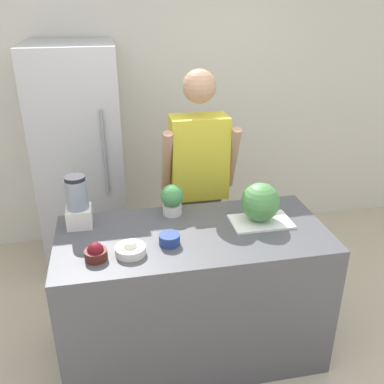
% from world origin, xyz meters
% --- Properties ---
extents(wall_back, '(8.00, 0.06, 2.60)m').
position_xyz_m(wall_back, '(0.00, 2.08, 1.30)').
color(wall_back, silver).
rests_on(wall_back, ground_plane).
extents(counter_island, '(1.62, 0.75, 0.91)m').
position_xyz_m(counter_island, '(0.00, 0.38, 0.45)').
color(counter_island, '#4C4C51').
rests_on(counter_island, ground_plane).
extents(refrigerator, '(0.68, 0.76, 1.88)m').
position_xyz_m(refrigerator, '(-0.69, 1.67, 0.94)').
color(refrigerator, '#B7B7BC').
rests_on(refrigerator, ground_plane).
extents(person, '(0.54, 0.27, 1.75)m').
position_xyz_m(person, '(0.17, 1.02, 0.91)').
color(person, gray).
rests_on(person, ground_plane).
extents(cutting_board, '(0.37, 0.24, 0.01)m').
position_xyz_m(cutting_board, '(0.44, 0.42, 0.91)').
color(cutting_board, white).
rests_on(cutting_board, counter_island).
extents(watermelon, '(0.24, 0.24, 0.24)m').
position_xyz_m(watermelon, '(0.43, 0.43, 1.04)').
color(watermelon, '#4C8C47').
rests_on(watermelon, cutting_board).
extents(bowl_cherries, '(0.12, 0.12, 0.10)m').
position_xyz_m(bowl_cherries, '(-0.56, 0.20, 0.95)').
color(bowl_cherries, '#511E19').
rests_on(bowl_cherries, counter_island).
extents(bowl_cream, '(0.17, 0.17, 0.08)m').
position_xyz_m(bowl_cream, '(-0.38, 0.22, 0.94)').
color(bowl_cream, white).
rests_on(bowl_cream, counter_island).
extents(bowl_small_blue, '(0.12, 0.12, 0.06)m').
position_xyz_m(bowl_small_blue, '(-0.16, 0.27, 0.94)').
color(bowl_small_blue, navy).
rests_on(bowl_small_blue, counter_island).
extents(blender, '(0.15, 0.15, 0.33)m').
position_xyz_m(blender, '(-0.66, 0.60, 1.06)').
color(blender, silver).
rests_on(blender, counter_island).
extents(potted_plant, '(0.15, 0.15, 0.20)m').
position_xyz_m(potted_plant, '(-0.08, 0.64, 1.01)').
color(potted_plant, beige).
rests_on(potted_plant, counter_island).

